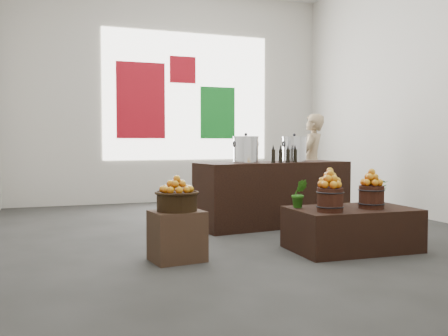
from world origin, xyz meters
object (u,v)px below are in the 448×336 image
object	(u,v)px
crate	(177,236)
wicker_basket	(177,202)
display_table	(352,229)
shopper	(312,163)
stock_pot_left	(246,150)
counter	(273,194)
stock_pot_center	(294,150)

from	to	relation	value
crate	wicker_basket	size ratio (longest dim) A/B	1.25
display_table	shopper	bearing A→B (deg)	69.80
shopper	stock_pot_left	bearing A→B (deg)	-8.50
stock_pot_left	counter	bearing A→B (deg)	7.41
display_table	shopper	world-z (taller)	shopper
counter	stock_pot_center	world-z (taller)	stock_pot_center
crate	stock_pot_center	distance (m)	2.70
crate	display_table	world-z (taller)	crate
stock_pot_left	stock_pot_center	xyz separation A→B (m)	(0.76, 0.10, 0.00)
crate	display_table	xyz separation A→B (m)	(1.85, -0.15, -0.02)
stock_pot_center	shopper	distance (m)	1.39
crate	stock_pot_left	world-z (taller)	stock_pot_left
counter	shopper	distance (m)	1.68
counter	stock_pot_center	distance (m)	0.68
counter	stock_pot_left	distance (m)	0.73
stock_pot_center	shopper	xyz separation A→B (m)	(0.88, 1.05, -0.23)
wicker_basket	shopper	xyz separation A→B (m)	(2.95, 2.60, 0.23)
crate	stock_pot_center	xyz separation A→B (m)	(2.06, 1.55, 0.79)
display_table	stock_pot_left	xyz separation A→B (m)	(-0.55, 1.60, 0.80)
counter	stock_pot_center	size ratio (longest dim) A/B	6.47
counter	shopper	xyz separation A→B (m)	(1.22, 1.10, 0.36)
crate	stock_pot_center	bearing A→B (deg)	36.97
stock_pot_left	stock_pot_center	distance (m)	0.77
stock_pot_center	shopper	size ratio (longest dim) A/B	0.20
wicker_basket	display_table	distance (m)	1.89
wicker_basket	display_table	size ratio (longest dim) A/B	0.30
stock_pot_left	shopper	size ratio (longest dim) A/B	0.20
wicker_basket	stock_pot_center	xyz separation A→B (m)	(2.06, 1.55, 0.46)
crate	counter	bearing A→B (deg)	41.11
display_table	counter	bearing A→B (deg)	95.64
crate	display_table	bearing A→B (deg)	-4.58
wicker_basket	counter	distance (m)	2.30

